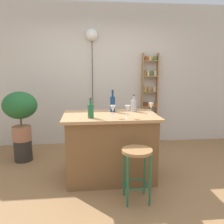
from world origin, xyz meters
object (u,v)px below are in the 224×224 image
(spice_shelf, at_px, (149,100))
(bottle_sauce_amber, at_px, (134,105))
(bar_stool, at_px, (137,162))
(bottle_wine_red, at_px, (91,111))
(wine_glass_right, at_px, (128,109))
(bottle_vinegar, at_px, (113,104))
(pendant_globe_light, at_px, (92,36))
(potted_plant, at_px, (20,110))
(plant_stool, at_px, (23,150))
(wine_glass_left, at_px, (113,109))
(wine_glass_center, at_px, (151,106))

(spice_shelf, bearing_deg, bottle_sauce_amber, -114.13)
(bar_stool, bearing_deg, bottle_wine_red, 138.62)
(bottle_sauce_amber, relative_size, wine_glass_right, 1.53)
(bar_stool, xyz_separation_m, bottle_wine_red, (-0.52, 0.46, 0.54))
(bottle_vinegar, bearing_deg, pendant_globe_light, 100.85)
(bar_stool, bearing_deg, potted_plant, 139.61)
(bar_stool, distance_m, bottle_vinegar, 1.04)
(plant_stool, relative_size, wine_glass_left, 2.19)
(bottle_sauce_amber, xyz_separation_m, wine_glass_right, (-0.16, -0.42, 0.02))
(spice_shelf, distance_m, wine_glass_center, 1.61)
(potted_plant, height_order, bottle_sauce_amber, potted_plant)
(spice_shelf, relative_size, plant_stool, 5.15)
(bar_stool, xyz_separation_m, plant_stool, (-1.67, 1.42, -0.30))
(pendant_globe_light, bearing_deg, plant_stool, -147.73)
(potted_plant, relative_size, wine_glass_center, 5.02)
(bottle_sauce_amber, bearing_deg, wine_glass_left, -131.62)
(wine_glass_left, relative_size, wine_glass_center, 1.00)
(bottle_sauce_amber, bearing_deg, bottle_vinegar, 178.53)
(wine_glass_center, relative_size, pendant_globe_light, 0.07)
(wine_glass_left, xyz_separation_m, pendant_globe_light, (-0.22, 1.74, 1.11))
(spice_shelf, bearing_deg, wine_glass_center, -104.12)
(wine_glass_center, xyz_separation_m, wine_glass_right, (-0.36, -0.19, 0.00))
(spice_shelf, xyz_separation_m, wine_glass_center, (-0.39, -1.56, 0.14))
(bottle_sauce_amber, distance_m, pendant_globe_light, 1.85)
(spice_shelf, bearing_deg, bar_stool, -108.18)
(wine_glass_center, bearing_deg, potted_plant, 157.78)
(potted_plant, relative_size, bottle_sauce_amber, 3.29)
(bar_stool, relative_size, wine_glass_center, 3.92)
(bottle_wine_red, relative_size, bottle_sauce_amber, 1.04)
(bottle_vinegar, height_order, wine_glass_left, bottle_vinegar)
(bottle_vinegar, relative_size, pendant_globe_light, 0.14)
(bar_stool, bearing_deg, spice_shelf, 71.82)
(potted_plant, bearing_deg, wine_glass_center, -22.22)
(wine_glass_center, bearing_deg, bottle_wine_red, -169.91)
(plant_stool, distance_m, bottle_sauce_amber, 2.06)
(bottle_vinegar, distance_m, wine_glass_right, 0.45)
(plant_stool, bearing_deg, bar_stool, -40.39)
(plant_stool, relative_size, wine_glass_right, 2.19)
(bar_stool, height_order, bottle_vinegar, bottle_vinegar)
(bar_stool, bearing_deg, bottle_vinegar, 102.84)
(bottle_wine_red, distance_m, wine_glass_center, 0.85)
(bottle_sauce_amber, distance_m, wine_glass_center, 0.31)
(bar_stool, xyz_separation_m, spice_shelf, (0.71, 2.17, 0.42))
(bar_stool, xyz_separation_m, wine_glass_right, (-0.04, 0.42, 0.56))
(wine_glass_center, xyz_separation_m, pendant_globe_light, (-0.77, 1.58, 1.11))
(spice_shelf, xyz_separation_m, wine_glass_right, (-0.76, -1.75, 0.14))
(bottle_wine_red, bearing_deg, pendant_globe_light, 87.69)
(bottle_wine_red, bearing_deg, plant_stool, 140.06)
(spice_shelf, bearing_deg, potted_plant, -162.55)
(potted_plant, bearing_deg, spice_shelf, 17.45)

